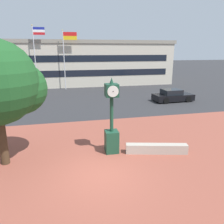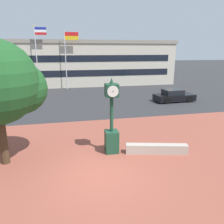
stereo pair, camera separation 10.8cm
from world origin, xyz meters
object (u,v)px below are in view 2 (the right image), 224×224
Objects in this scene: plaza_tree at (1,84)px; civic_building at (92,62)px; street_clock at (112,124)px; flagpole_secondary at (67,54)px; car_street_near at (0,102)px; car_street_mid at (174,96)px; flagpole_primary at (37,53)px.

civic_building is (7.63, 27.65, -0.46)m from plaza_tree.
plaza_tree is (-5.03, 0.04, 2.19)m from street_clock.
plaza_tree is 0.74× the size of flagpole_secondary.
flagpole_secondary is (6.57, 9.29, 4.18)m from car_street_near.
civic_building is (4.23, 7.19, -1.43)m from flagpole_secondary.
flagpole_secondary is (-10.57, 10.14, 4.18)m from car_street_mid.
car_street_mid is (17.14, -0.86, 0.00)m from car_street_near.
car_street_near is at bearing 105.85° from plaza_tree.
civic_building is at bearing 85.63° from street_clock.
flagpole_secondary is 8.47m from civic_building.
plaza_tree is 1.36× the size of car_street_mid.
flagpole_primary reaches higher than street_clock.
flagpole_primary is at bearing -180.00° from flagpole_secondary.
car_street_mid is at bearing -43.83° from flagpole_secondary.
car_street_near is 19.90m from civic_building.
civic_building is at bearing 59.54° from flagpole_secondary.
flagpole_primary is (-0.39, 20.45, 1.11)m from plaza_tree.
car_street_near is at bearing -125.28° from flagpole_secondary.
car_street_near is 0.53× the size of flagpole_secondary.
civic_building reaches higher than car_street_near.
plaza_tree is 12.04m from car_street_near.
flagpole_secondary reaches higher than street_clock.
flagpole_primary is at bearing 105.80° from street_clock.
plaza_tree reaches higher than street_clock.
car_street_near is at bearing -96.03° from car_street_mid.
flagpole_primary is at bearing 91.08° from plaza_tree.
flagpole_primary reaches higher than car_street_mid.
street_clock is 13.92m from car_street_near.
flagpole_primary is (-5.41, 20.49, 3.30)m from street_clock.
civic_building is (10.80, 16.48, 2.75)m from car_street_near.
flagpole_secondary is 0.32× the size of civic_building.
plaza_tree is 20.49m from flagpole_primary.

